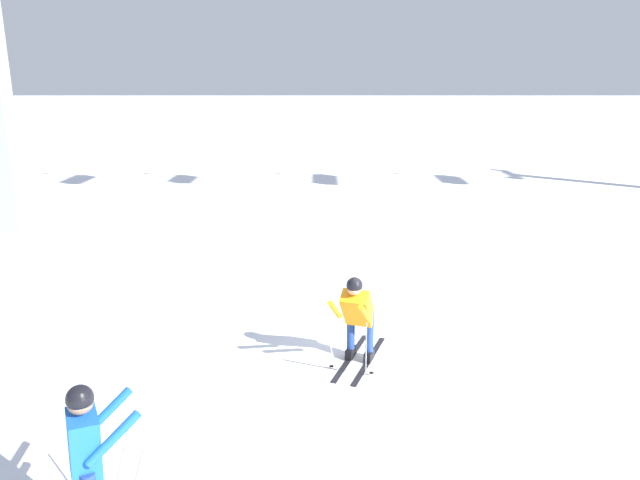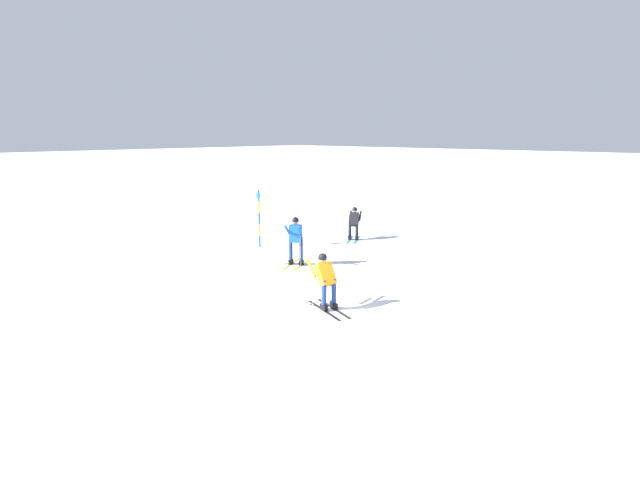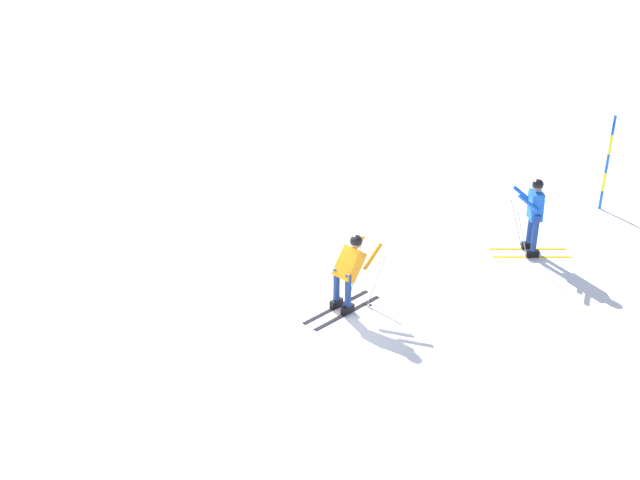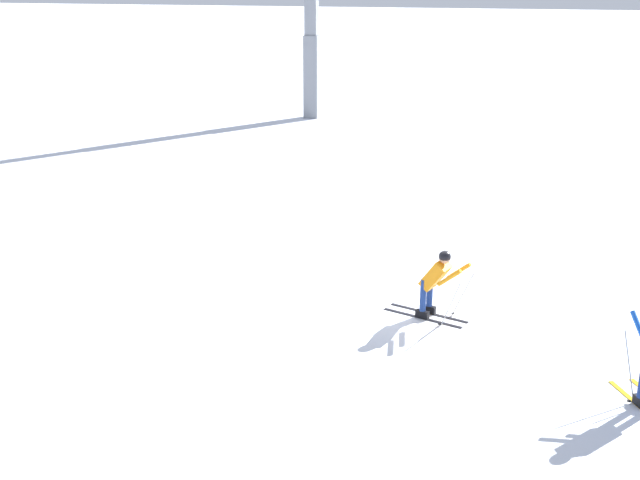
# 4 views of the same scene
# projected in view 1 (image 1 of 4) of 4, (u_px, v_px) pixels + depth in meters

# --- Properties ---
(ground_plane) EXTENTS (260.00, 260.00, 0.00)m
(ground_plane) POSITION_uv_depth(u_px,v_px,m) (418.00, 358.00, 9.72)
(ground_plane) COLOR white
(skier_carving_main) EXTENTS (1.12, 1.86, 1.67)m
(skier_carving_main) POSITION_uv_depth(u_px,v_px,m) (356.00, 313.00, 9.28)
(skier_carving_main) COLOR black
(skier_carving_main) RESTS_ON ground_plane
(skier_distant_downhill) EXTENTS (1.79, 1.22, 1.81)m
(skier_distant_downhill) POSITION_uv_depth(u_px,v_px,m) (86.00, 458.00, 5.49)
(skier_distant_downhill) COLOR yellow
(skier_distant_downhill) RESTS_ON ground_plane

